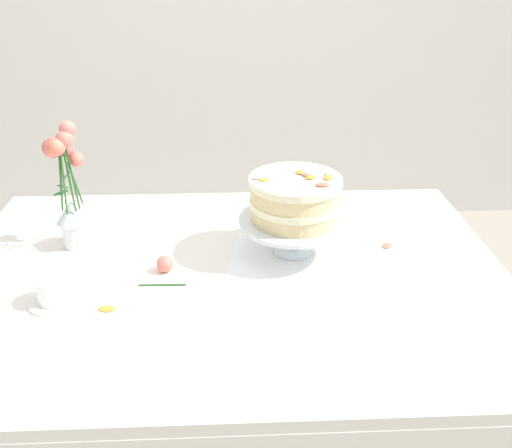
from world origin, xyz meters
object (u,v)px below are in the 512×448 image
(dining_table, at_px, (230,306))
(fallen_rose, at_px, (165,265))
(layer_cake, at_px, (295,198))
(teacup, at_px, (54,291))
(flower_vase, at_px, (69,191))
(cake_stand, at_px, (294,225))

(dining_table, relative_size, fallen_rose, 12.27)
(layer_cake, relative_size, fallen_rose, 2.07)
(teacup, bearing_deg, fallen_rose, 27.32)
(layer_cake, bearing_deg, teacup, -159.99)
(dining_table, xyz_separation_m, fallen_rose, (-0.16, 0.03, 0.11))
(dining_table, height_order, flower_vase, flower_vase)
(dining_table, height_order, cake_stand, cake_stand)
(cake_stand, distance_m, teacup, 0.61)
(dining_table, bearing_deg, layer_cake, 33.97)
(layer_cake, bearing_deg, flower_vase, 173.62)
(teacup, xyz_separation_m, fallen_rose, (0.24, 0.12, -0.01))
(layer_cake, bearing_deg, cake_stand, 174.75)
(dining_table, distance_m, teacup, 0.43)
(teacup, bearing_deg, layer_cake, 20.01)
(teacup, distance_m, fallen_rose, 0.27)
(cake_stand, height_order, fallen_rose, cake_stand)
(cake_stand, height_order, teacup, cake_stand)
(layer_cake, xyz_separation_m, teacup, (-0.57, -0.21, -0.13))
(dining_table, relative_size, flower_vase, 4.00)
(flower_vase, bearing_deg, cake_stand, -6.38)
(cake_stand, xyz_separation_m, teacup, (-0.57, -0.21, -0.05))
(dining_table, xyz_separation_m, layer_cake, (0.17, 0.11, 0.25))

